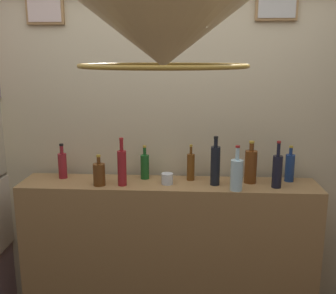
# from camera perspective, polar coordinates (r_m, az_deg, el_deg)

# --- Properties ---
(panelled_rear_partition) EXTENTS (3.69, 0.15, 2.70)m
(panelled_rear_partition) POSITION_cam_1_polar(r_m,az_deg,el_deg) (2.72, 0.37, 3.19)
(panelled_rear_partition) COLOR beige
(panelled_rear_partition) RESTS_ON ground
(bar_shelf_unit) EXTENTS (1.93, 0.33, 1.08)m
(bar_shelf_unit) POSITION_cam_1_polar(r_m,az_deg,el_deg) (2.78, 0.07, -15.80)
(bar_shelf_unit) COLOR #9E7547
(bar_shelf_unit) RESTS_ON ground
(liquor_bottle_brandy) EXTENTS (0.06, 0.06, 0.31)m
(liquor_bottle_brandy) POSITION_cam_1_polar(r_m,az_deg,el_deg) (2.51, 6.85, -2.57)
(liquor_bottle_brandy) COLOR black
(liquor_bottle_brandy) RESTS_ON bar_shelf_unit
(liquor_bottle_bourbon) EXTENTS (0.05, 0.05, 0.24)m
(liquor_bottle_bourbon) POSITION_cam_1_polar(r_m,az_deg,el_deg) (2.60, 3.31, -2.82)
(liquor_bottle_bourbon) COLOR brown
(liquor_bottle_bourbon) RESTS_ON bar_shelf_unit
(liquor_bottle_sherry) EXTENTS (0.08, 0.08, 0.28)m
(liquor_bottle_sherry) POSITION_cam_1_polar(r_m,az_deg,el_deg) (2.44, 9.89, -3.90)
(liquor_bottle_sherry) COLOR silver
(liquor_bottle_sherry) RESTS_ON bar_shelf_unit
(liquor_bottle_vodka) EXTENTS (0.08, 0.08, 0.28)m
(liquor_bottle_vodka) POSITION_cam_1_polar(r_m,az_deg,el_deg) (2.59, 11.87, -2.70)
(liquor_bottle_vodka) COLOR brown
(liquor_bottle_vodka) RESTS_ON bar_shelf_unit
(liquor_bottle_rye) EXTENTS (0.06, 0.06, 0.30)m
(liquor_bottle_rye) POSITION_cam_1_polar(r_m,az_deg,el_deg) (2.54, 15.51, -3.28)
(liquor_bottle_rye) COLOR black
(liquor_bottle_rye) RESTS_ON bar_shelf_unit
(liquor_bottle_gin) EXTENTS (0.06, 0.06, 0.24)m
(liquor_bottle_gin) POSITION_cam_1_polar(r_m,az_deg,el_deg) (2.69, 17.19, -2.80)
(liquor_bottle_gin) COLOR navy
(liquor_bottle_gin) RESTS_ON bar_shelf_unit
(liquor_bottle_rum) EXTENTS (0.08, 0.08, 0.20)m
(liquor_bottle_rum) POSITION_cam_1_polar(r_m,az_deg,el_deg) (2.53, -9.93, -3.88)
(liquor_bottle_rum) COLOR #5E3313
(liquor_bottle_rum) RESTS_ON bar_shelf_unit
(liquor_bottle_scotch) EXTENTS (0.06, 0.06, 0.24)m
(liquor_bottle_scotch) POSITION_cam_1_polar(r_m,az_deg,el_deg) (2.73, -15.01, -2.49)
(liquor_bottle_scotch) COLOR maroon
(liquor_bottle_scotch) RESTS_ON bar_shelf_unit
(liquor_bottle_port) EXTENTS (0.06, 0.06, 0.31)m
(liquor_bottle_port) POSITION_cam_1_polar(r_m,az_deg,el_deg) (2.50, -6.67, -2.86)
(liquor_bottle_port) COLOR maroon
(liquor_bottle_port) RESTS_ON bar_shelf_unit
(liquor_bottle_amaro) EXTENTS (0.06, 0.06, 0.23)m
(liquor_bottle_amaro) POSITION_cam_1_polar(r_m,az_deg,el_deg) (2.64, -3.37, -2.76)
(liquor_bottle_amaro) COLOR #185420
(liquor_bottle_amaro) RESTS_ON bar_shelf_unit
(glass_tumbler_rocks) EXTENTS (0.08, 0.08, 0.07)m
(glass_tumbler_rocks) POSITION_cam_1_polar(r_m,az_deg,el_deg) (2.53, -0.11, -4.61)
(glass_tumbler_rocks) COLOR silver
(glass_tumbler_rocks) RESTS_ON bar_shelf_unit
(pendant_lamp) EXTENTS (0.62, 0.62, 0.64)m
(pendant_lamp) POSITION_cam_1_polar(r_m,az_deg,el_deg) (1.46, -0.67, 15.75)
(pendant_lamp) COLOR beige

